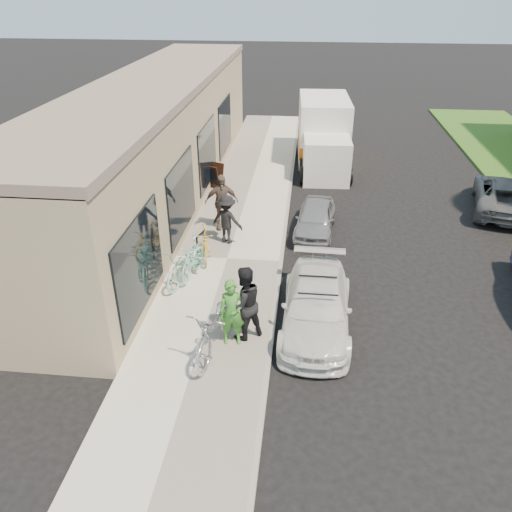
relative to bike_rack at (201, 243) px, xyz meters
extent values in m
plane|color=black|center=(2.74, -2.99, -0.62)|extent=(120.00, 120.00, 0.00)
cube|color=beige|center=(0.74, 0.01, -0.55)|extent=(3.00, 34.00, 0.15)
cube|color=gray|center=(2.29, 0.01, -0.56)|extent=(0.12, 34.00, 0.13)
cube|color=tan|center=(-2.51, 5.01, 1.38)|extent=(3.50, 20.00, 4.00)
cube|color=gray|center=(-2.51, 5.01, 3.48)|extent=(3.60, 20.00, 0.25)
cube|color=black|center=(-0.74, -2.99, 0.98)|extent=(0.06, 3.00, 2.20)
cube|color=black|center=(-0.74, 1.01, 0.98)|extent=(0.06, 3.00, 2.20)
cube|color=black|center=(-0.74, 5.01, 0.98)|extent=(0.06, 3.00, 2.20)
cube|color=black|center=(-0.74, 9.01, 0.98)|extent=(0.06, 3.00, 2.20)
cylinder|color=black|center=(-0.06, -0.24, -0.09)|extent=(0.05, 0.05, 0.76)
cylinder|color=black|center=(0.06, 0.24, -0.09)|extent=(0.05, 0.05, 0.76)
cylinder|color=black|center=(0.00, 0.00, 0.28)|extent=(0.18, 0.50, 0.05)
cube|color=black|center=(-0.67, 5.34, -0.01)|extent=(0.60, 0.43, 0.91)
cube|color=black|center=(-0.54, 5.65, -0.01)|extent=(0.60, 0.43, 0.91)
cube|color=black|center=(-0.68, 5.31, 0.04)|extent=(0.47, 0.31, 0.65)
imported|color=silver|center=(3.28, -2.70, -0.06)|extent=(1.71, 3.95, 1.13)
cylinder|color=black|center=(3.28, -3.12, 0.53)|extent=(0.90, 0.04, 0.04)
cylinder|color=black|center=(3.28, -2.37, 0.53)|extent=(0.90, 0.04, 0.04)
imported|color=#929397|center=(3.25, 2.26, -0.12)|extent=(1.47, 3.06, 1.01)
cube|color=white|center=(3.65, 7.07, 0.24)|extent=(1.90, 1.90, 1.73)
cube|color=black|center=(3.65, 7.07, 0.60)|extent=(1.68, 0.13, 0.82)
cube|color=white|center=(3.52, 9.79, 0.79)|extent=(2.26, 3.91, 2.64)
cube|color=#CE5F0C|center=(3.52, 9.79, 0.20)|extent=(2.28, 3.93, 0.50)
cylinder|color=black|center=(2.76, 6.57, -0.26)|extent=(0.26, 0.74, 0.73)
cylinder|color=black|center=(4.57, 6.66, -0.26)|extent=(0.26, 0.74, 0.73)
cylinder|color=black|center=(2.71, 7.57, -0.26)|extent=(0.26, 0.74, 0.73)
cylinder|color=black|center=(4.53, 7.66, -0.26)|extent=(0.26, 0.74, 0.73)
cylinder|color=black|center=(2.55, 11.02, -0.26)|extent=(0.26, 0.74, 0.73)
cylinder|color=black|center=(4.37, 11.11, -0.26)|extent=(0.26, 0.74, 0.73)
imported|color=#505254|center=(9.84, 4.74, -0.05)|extent=(2.88, 4.48, 1.15)
imported|color=silver|center=(1.17, -3.96, 0.15)|extent=(1.23, 2.46, 1.24)
imported|color=#3C872D|center=(1.45, -3.70, 0.32)|extent=(0.63, 0.46, 1.58)
imported|color=black|center=(1.68, -3.46, 0.41)|extent=(1.09, 1.05, 1.77)
imported|color=#88CBBB|center=(-0.05, -0.92, 0.04)|extent=(0.64, 1.73, 1.02)
imported|color=#88CBBB|center=(-0.14, -1.26, 0.04)|extent=(1.20, 2.07, 1.03)
imported|color=gold|center=(0.11, 0.00, -0.01)|extent=(0.76, 1.60, 0.93)
imported|color=black|center=(0.59, 1.03, 0.29)|extent=(1.11, 0.86, 1.52)
imported|color=brown|center=(0.27, 1.99, 0.43)|extent=(1.14, 0.72, 1.81)
camera|label=1|loc=(2.89, -12.36, 6.64)|focal=35.00mm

